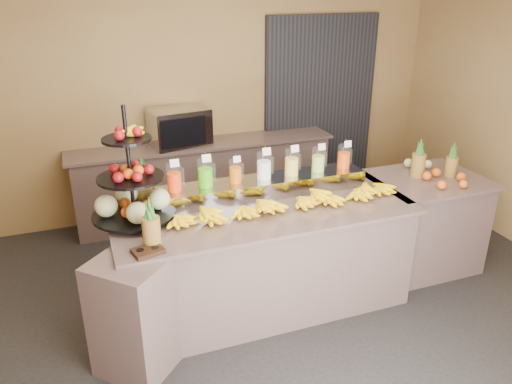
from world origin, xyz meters
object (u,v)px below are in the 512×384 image
pitcher_tray (264,187)px  condiment_caddy (148,251)px  fruit_stand (138,192)px  oven_warmer (179,127)px  right_fruit_pile (439,173)px  banana_heap (287,200)px

pitcher_tray → condiment_caddy: size_ratio=9.08×
fruit_stand → oven_warmer: fruit_stand is taller
oven_warmer → fruit_stand: bearing=-119.5°
pitcher_tray → right_fruit_pile: size_ratio=4.31×
pitcher_tray → banana_heap: 0.33m
fruit_stand → condiment_caddy: bearing=-103.6°
pitcher_tray → banana_heap: (0.08, -0.32, -0.01)m
right_fruit_pile → oven_warmer: size_ratio=0.67×
condiment_caddy → fruit_stand: bearing=86.7°
fruit_stand → condiment_caddy: size_ratio=4.47×
pitcher_tray → condiment_caddy: bearing=-149.0°
condiment_caddy → oven_warmer: bearing=72.4°
banana_heap → condiment_caddy: 1.25m
condiment_caddy → right_fruit_pile: right_fruit_pile is taller
banana_heap → right_fruit_pile: (1.59, 0.07, 0.00)m
condiment_caddy → right_fruit_pile: size_ratio=0.47×
oven_warmer → pitcher_tray: bearing=-85.0°
pitcher_tray → right_fruit_pile: 1.69m
fruit_stand → oven_warmer: bearing=57.9°
right_fruit_pile → pitcher_tray: bearing=171.6°
fruit_stand → condiment_caddy: (-0.03, -0.56, -0.22)m
fruit_stand → right_fruit_pile: size_ratio=2.12×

